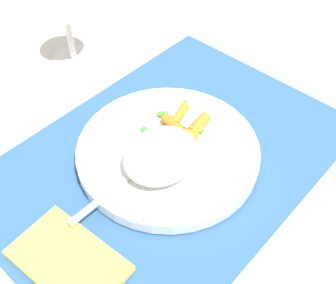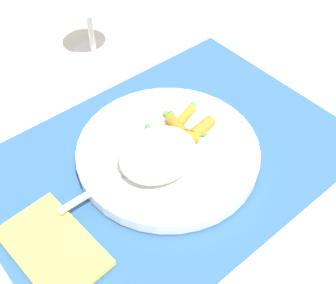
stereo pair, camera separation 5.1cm
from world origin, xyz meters
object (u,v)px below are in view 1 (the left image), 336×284
object	(u,v)px
fork	(150,160)
napkin	(68,261)
carrot_portion	(186,126)
plate	(168,152)
rice_mound	(161,155)

from	to	relation	value
fork	napkin	world-z (taller)	fork
carrot_portion	napkin	bearing A→B (deg)	-173.02
plate	napkin	distance (m)	0.19
plate	napkin	xyz separation A→B (m)	(-0.19, -0.02, -0.00)
carrot_portion	fork	bearing A→B (deg)	-177.43
rice_mound	napkin	xyz separation A→B (m)	(-0.16, -0.01, -0.03)
plate	fork	distance (m)	0.04
fork	carrot_portion	bearing A→B (deg)	2.57
rice_mound	carrot_portion	world-z (taller)	rice_mound
fork	napkin	size ratio (longest dim) A/B	1.68
plate	carrot_portion	xyz separation A→B (m)	(0.04, 0.00, 0.02)
plate	carrot_portion	size ratio (longest dim) A/B	3.15
rice_mound	fork	size ratio (longest dim) A/B	0.48
plate	carrot_portion	world-z (taller)	carrot_portion
rice_mound	fork	bearing A→B (deg)	109.32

